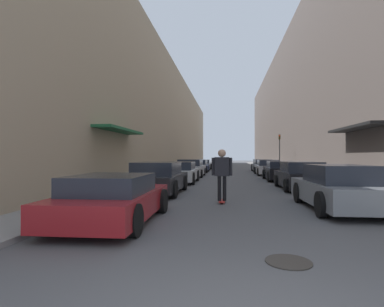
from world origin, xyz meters
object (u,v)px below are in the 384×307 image
object	(u,v)px
parked_car_left_5	(202,165)
parked_car_right_3	(267,168)
parked_car_left_3	(191,168)
parked_car_right_1	(300,176)
skateboarder	(222,170)
parked_car_right_0	(337,188)
parked_car_left_0	(113,199)
parked_car_left_4	(199,166)
parked_car_left_2	(180,172)
parked_car_right_2	(280,171)
traffic_light	(280,149)
parked_car_right_4	(262,166)
parked_car_left_1	(158,178)
manhole_cover	(289,262)

from	to	relation	value
parked_car_left_5	parked_car_right_3	xyz separation A→B (m)	(6.31, -8.59, 0.03)
parked_car_left_3	parked_car_right_1	xyz separation A→B (m)	(6.34, -8.30, -0.01)
skateboarder	parked_car_right_0	bearing A→B (deg)	-15.43
parked_car_right_3	parked_car_left_0	bearing A→B (deg)	-107.98
parked_car_left_4	parked_car_right_0	distance (m)	20.69
parked_car_left_4	skateboarder	world-z (taller)	skateboarder
parked_car_right_1	parked_car_left_4	bearing A→B (deg)	113.90
parked_car_left_2	parked_car_left_4	world-z (taller)	parked_car_left_2
parked_car_left_2	parked_car_right_2	bearing A→B (deg)	20.52
parked_car_left_3	parked_car_right_0	xyz separation A→B (m)	(6.12, -13.79, 0.00)
parked_car_left_2	parked_car_left_4	distance (m)	11.31
parked_car_left_4	traffic_light	distance (m)	7.86
parked_car_left_0	parked_car_left_5	size ratio (longest dim) A/B	0.89
parked_car_right_4	traffic_light	world-z (taller)	traffic_light
parked_car_left_1	parked_car_left_5	world-z (taller)	parked_car_left_1
parked_car_left_1	parked_car_left_2	distance (m)	5.29
parked_car_left_0	traffic_light	xyz separation A→B (m)	(7.62, 21.73, 1.70)
parked_car_left_0	parked_car_right_0	size ratio (longest dim) A/B	1.00
parked_car_left_2	parked_car_left_3	size ratio (longest dim) A/B	0.86
parked_car_left_4	traffic_light	xyz separation A→B (m)	(7.67, -0.44, 1.67)
parked_car_left_0	manhole_cover	xyz separation A→B (m)	(3.71, -2.32, -0.57)
parked_car_left_1	parked_car_right_4	size ratio (longest dim) A/B	0.92
parked_car_left_4	parked_car_left_1	bearing A→B (deg)	-90.50
parked_car_right_3	traffic_light	world-z (taller)	traffic_light
parked_car_left_5	parked_car_right_4	world-z (taller)	parked_car_right_4
parked_car_right_1	traffic_light	world-z (taller)	traffic_light
parked_car_right_2	parked_car_right_3	distance (m)	5.74
parked_car_left_3	parked_car_right_2	xyz separation A→B (m)	(6.32, -2.96, -0.02)
parked_car_left_2	parked_car_right_1	distance (m)	7.02
parked_car_left_0	parked_car_right_2	size ratio (longest dim) A/B	0.97
parked_car_right_2	traffic_light	bearing A→B (deg)	80.85
parked_car_left_5	parked_car_right_1	world-z (taller)	parked_car_right_1
parked_car_right_1	manhole_cover	xyz separation A→B (m)	(-2.57, -10.22, -0.63)
parked_car_left_5	parked_car_right_2	world-z (taller)	parked_car_right_2
parked_car_right_3	parked_car_left_1	bearing A→B (deg)	-115.33
parked_car_right_4	manhole_cover	world-z (taller)	parked_car_right_4
parked_car_left_3	parked_car_right_3	distance (m)	6.81
parked_car_left_2	parked_car_left_5	xyz separation A→B (m)	(-0.06, 16.70, -0.03)
parked_car_left_2	parked_car_left_0	bearing A→B (deg)	-89.52
traffic_light	parked_car_left_5	bearing A→B (deg)	143.19
parked_car_left_1	parked_car_right_2	bearing A→B (deg)	49.94
parked_car_left_3	parked_car_right_1	world-z (taller)	parked_car_left_3
parked_car_right_0	parked_car_right_2	world-z (taller)	parked_car_right_0
parked_car_left_0	parked_car_right_2	world-z (taller)	parked_car_right_2
traffic_light	parked_car_right_4	bearing A→B (deg)	118.96
parked_car_right_2	parked_car_right_4	bearing A→B (deg)	89.82
manhole_cover	parked_car_right_0	bearing A→B (deg)	63.58
skateboarder	parked_car_left_5	bearing A→B (deg)	96.47
parked_car_left_1	parked_car_left_5	bearing A→B (deg)	89.90
parked_car_right_2	manhole_cover	distance (m)	15.77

